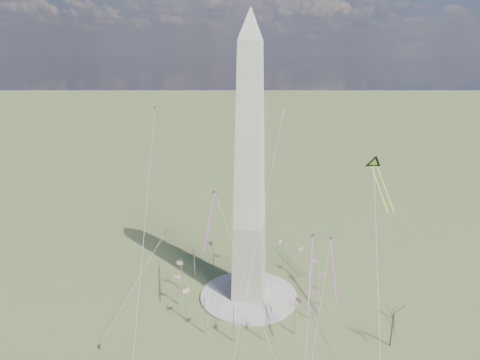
% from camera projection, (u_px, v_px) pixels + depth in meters
% --- Properties ---
extents(ground, '(2000.00, 2000.00, 0.00)m').
position_uv_depth(ground, '(249.00, 297.00, 158.85)').
color(ground, '#4D6231').
rests_on(ground, ground).
extents(plaza, '(36.00, 36.00, 0.80)m').
position_uv_depth(plaza, '(249.00, 296.00, 158.74)').
color(plaza, beige).
rests_on(plaza, ground).
extents(washington_monument, '(15.56, 15.56, 100.00)m').
position_uv_depth(washington_monument, '(250.00, 173.00, 145.01)').
color(washington_monument, '#B0A693').
rests_on(washington_monument, plaza).
extents(flagpole_ring, '(54.40, 54.40, 13.00)m').
position_uv_depth(flagpole_ring, '(249.00, 279.00, 156.75)').
color(flagpole_ring, silver).
rests_on(flagpole_ring, ground).
extents(tree_near, '(9.31, 9.31, 16.29)m').
position_uv_depth(tree_near, '(394.00, 313.00, 129.22)').
color(tree_near, '#4F362F').
rests_on(tree_near, ground).
extents(person_west, '(1.13, 0.99, 1.96)m').
position_uv_depth(person_west, '(100.00, 346.00, 130.66)').
color(person_west, gray).
rests_on(person_west, ground).
extents(kite_delta_black, '(10.06, 19.18, 15.64)m').
position_uv_depth(kite_delta_black, '(375.00, 166.00, 151.02)').
color(kite_delta_black, black).
rests_on(kite_delta_black, ground).
extents(kite_diamond_purple, '(2.20, 2.98, 8.73)m').
position_uv_depth(kite_diamond_purple, '(166.00, 234.00, 164.48)').
color(kite_diamond_purple, navy).
rests_on(kite_diamond_purple, ground).
extents(kite_streamer_left, '(2.18, 23.25, 15.98)m').
position_uv_depth(kite_streamer_left, '(311.00, 261.00, 134.91)').
color(kite_streamer_left, '#F83127').
rests_on(kite_streamer_left, ground).
extents(kite_streamer_mid, '(3.07, 20.10, 13.79)m').
position_uv_depth(kite_streamer_mid, '(211.00, 213.00, 139.25)').
color(kite_streamer_mid, '#F83127').
rests_on(kite_streamer_mid, ground).
extents(kite_streamer_right, '(4.13, 20.92, 14.40)m').
position_uv_depth(kite_streamer_right, '(333.00, 260.00, 151.60)').
color(kite_streamer_right, '#F83127').
rests_on(kite_streamer_right, ground).
extents(kite_small_red, '(1.36, 2.12, 4.67)m').
position_uv_depth(kite_small_red, '(155.00, 108.00, 180.77)').
color(kite_small_red, red).
rests_on(kite_small_red, ground).
extents(kite_small_white, '(1.20, 1.82, 3.95)m').
position_uv_depth(kite_small_white, '(284.00, 111.00, 185.63)').
color(kite_small_white, white).
rests_on(kite_small_white, ground).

